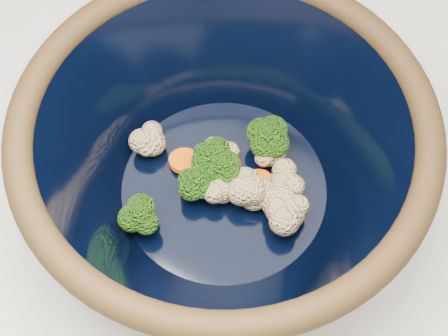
# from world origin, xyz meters

# --- Properties ---
(mixing_bowl) EXTENTS (0.37, 0.37, 0.16)m
(mixing_bowl) POSITION_xyz_m (-0.10, 0.03, 0.99)
(mixing_bowl) COLOR black
(mixing_bowl) RESTS_ON counter
(vegetable_pile) EXTENTS (0.19, 0.18, 0.05)m
(vegetable_pile) POSITION_xyz_m (-0.10, 0.04, 0.96)
(vegetable_pile) COLOR #608442
(vegetable_pile) RESTS_ON mixing_bowl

